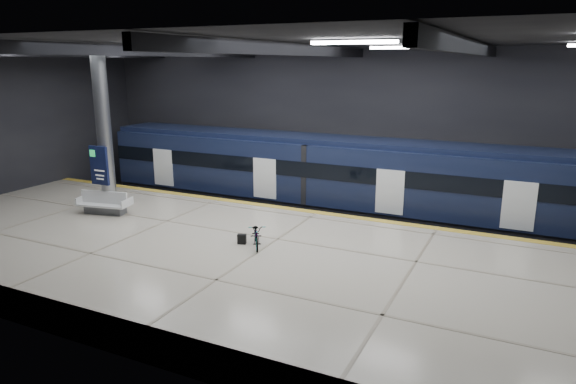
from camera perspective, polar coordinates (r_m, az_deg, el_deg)
The scene contains 10 objects.
ground at distance 19.90m, azimuth 0.15°, elevation -7.36°, with size 30.00×30.00×0.00m, color black.
room_shell at distance 18.58m, azimuth 0.16°, elevation 9.28°, with size 30.10×16.10×8.05m.
platform at distance 17.64m, azimuth -3.39°, elevation -8.37°, with size 30.00×11.00×1.10m, color beige.
safety_strip at distance 21.92m, azimuth 3.26°, elevation -2.27°, with size 30.00×0.40×0.01m, color gold.
rails at distance 24.68m, azimuth 5.68°, elevation -2.91°, with size 30.00×1.52×0.16m.
train at distance 23.70m, azimuth 9.31°, elevation 1.21°, with size 29.40×2.84×3.79m.
bench at distance 22.99m, azimuth -19.67°, elevation -1.44°, with size 2.34×1.33×0.97m.
bicycle at distance 17.84m, azimuth -3.51°, elevation -4.74°, with size 0.57×1.65×0.86m, color #99999E.
pannier_bag at distance 18.21m, azimuth -5.15°, elevation -5.22°, with size 0.30×0.18×0.35m, color black.
info_column at distance 22.56m, azimuth -19.80°, elevation 6.11°, with size 0.90×0.78×6.90m.
Camera 1 is at (7.98, -16.70, 7.32)m, focal length 32.00 mm.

